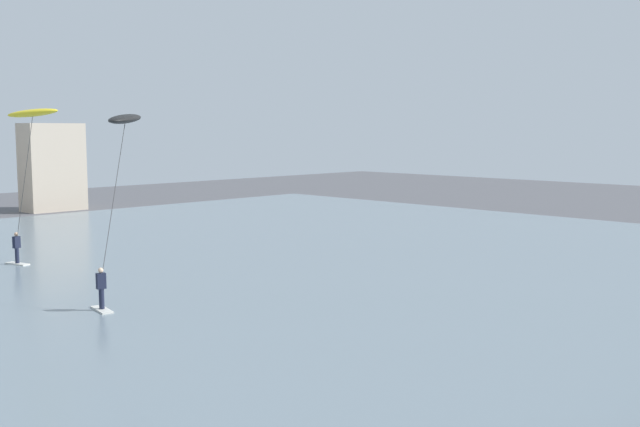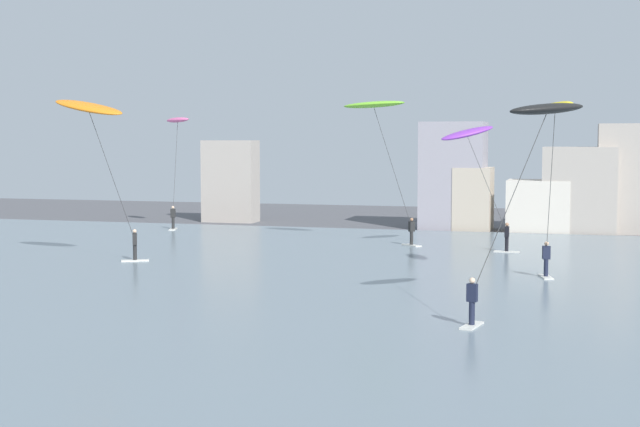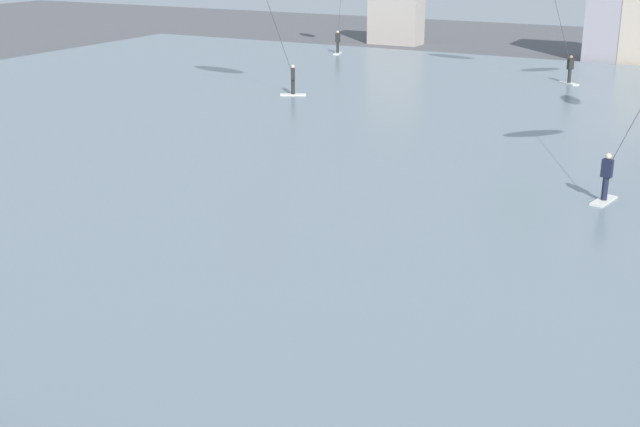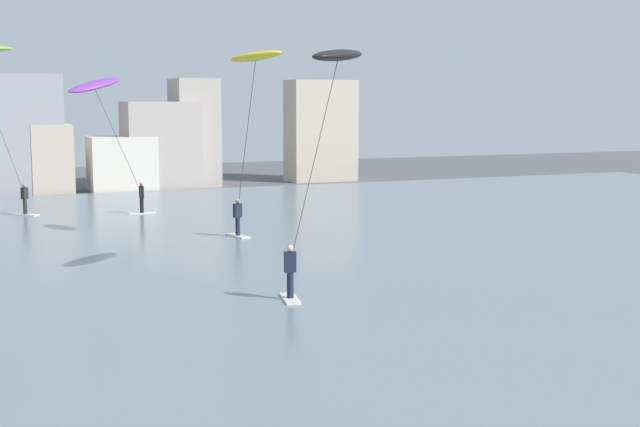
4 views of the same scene
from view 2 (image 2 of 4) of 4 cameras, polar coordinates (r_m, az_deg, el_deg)
name	(u,v)px [view 2 (image 2 of 4)]	position (r m, az deg, el deg)	size (l,w,h in m)	color
water_bay	(459,296)	(37.35, 8.69, -5.12)	(84.00, 52.00, 0.10)	slate
far_shore_buildings	(540,185)	(65.29, 13.58, 1.76)	(42.69, 4.93, 7.60)	#A89E93
kitesurfer_pink	(177,131)	(66.34, -8.90, 5.10)	(2.86, 4.25, 7.91)	silver
kitesurfer_yellow	(554,126)	(40.78, 14.39, 5.30)	(2.13, 3.99, 7.94)	silver
kitesurfer_orange	(92,118)	(46.59, -14.03, 5.83)	(3.96, 3.38, 8.47)	silver
kitesurfer_black	(539,129)	(31.94, 13.50, 5.12)	(4.07, 3.76, 7.58)	silver
kitesurfer_lime	(376,113)	(53.86, 3.52, 6.27)	(4.94, 2.29, 8.56)	silver
kitesurfer_purple	(471,144)	(51.49, 9.40, 4.30)	(4.54, 2.31, 7.22)	silver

